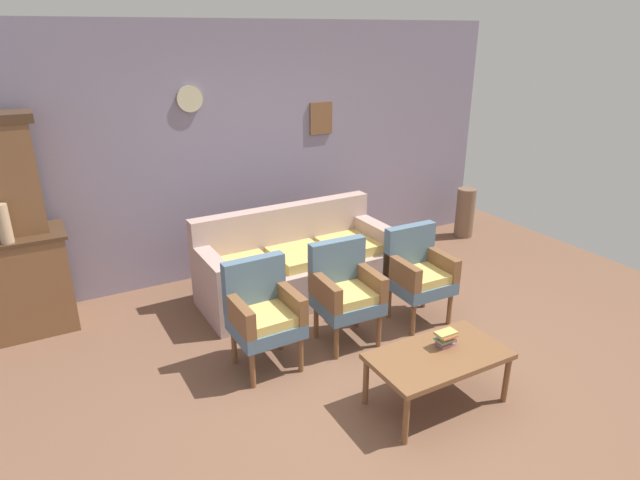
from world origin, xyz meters
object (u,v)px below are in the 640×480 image
side_cabinet (3,287)px  armchair_by_doorway (418,271)px  coffee_table (438,359)px  book_stack_on_table (446,338)px  armchair_near_cabinet (345,289)px  vase_on_cabinet (4,224)px  armchair_near_couch_end (263,311)px  floor_vase_by_wall (465,213)px  floral_couch (296,266)px

side_cabinet → armchair_by_doorway: size_ratio=1.28×
coffee_table → book_stack_on_table: size_ratio=5.62×
armchair_near_cabinet → vase_on_cabinet: bearing=151.0°
armchair_near_couch_end → coffee_table: (0.91, -1.06, -0.12)m
side_cabinet → book_stack_on_table: bearing=-42.0°
side_cabinet → book_stack_on_table: size_ratio=6.49×
armchair_near_cabinet → floor_vase_by_wall: size_ratio=1.38×
armchair_near_couch_end → armchair_by_doorway: bearing=0.4°
book_stack_on_table → armchair_near_couch_end: bearing=135.7°
armchair_near_cabinet → floor_vase_by_wall: (2.76, 1.46, -0.17)m
book_stack_on_table → floor_vase_by_wall: floor_vase_by_wall is taller
armchair_near_couch_end → armchair_near_cabinet: bearing=1.1°
armchair_by_doorway → floor_vase_by_wall: 2.45m
armchair_near_couch_end → armchair_near_cabinet: 0.78m
armchair_near_couch_end → vase_on_cabinet: bearing=140.8°
floral_couch → armchair_near_cabinet: bearing=-90.9°
armchair_near_couch_end → book_stack_on_table: size_ratio=5.06×
vase_on_cabinet → book_stack_on_table: (2.73, -2.39, -0.61)m
coffee_table → armchair_by_doorway: bearing=58.5°
floral_couch → armchair_near_cabinet: (-0.02, -0.99, 0.17)m
coffee_table → floor_vase_by_wall: (2.62, 2.54, -0.05)m
armchair_by_doorway → floor_vase_by_wall: armchair_by_doorway is taller
armchair_near_cabinet → armchair_by_doorway: bearing=-0.4°
floral_couch → coffee_table: floral_couch is taller
armchair_by_doorway → coffee_table: (-0.66, -1.07, -0.12)m
floor_vase_by_wall → armchair_near_cabinet: bearing=-152.1°
side_cabinet → book_stack_on_table: (2.86, -2.57, 0.02)m
coffee_table → book_stack_on_table: 0.17m
vase_on_cabinet → floral_couch: vase_on_cabinet is taller
armchair_near_couch_end → armchair_by_doorway: size_ratio=1.00×
floral_couch → armchair_near_couch_end: size_ratio=2.24×
vase_on_cabinet → armchair_by_doorway: 3.60m
vase_on_cabinet → armchair_near_cabinet: (2.48, -1.37, -0.60)m
floral_couch → armchair_near_cabinet: size_ratio=2.24×
armchair_near_cabinet → floor_vase_by_wall: bearing=27.9°
vase_on_cabinet → armchair_near_couch_end: size_ratio=0.37×
vase_on_cabinet → coffee_table: vase_on_cabinet is taller
armchair_near_cabinet → armchair_by_doorway: size_ratio=1.00×
side_cabinet → book_stack_on_table: 3.85m
vase_on_cabinet → floral_couch: (2.50, -0.39, -0.77)m
coffee_table → book_stack_on_table: (0.11, 0.06, 0.11)m
armchair_near_cabinet → coffee_table: (0.14, -1.08, -0.12)m
side_cabinet → floral_couch: side_cabinet is taller
side_cabinet → armchair_near_cabinet: side_cabinet is taller
side_cabinet → coffee_table: size_ratio=1.16×
armchair_near_cabinet → book_stack_on_table: size_ratio=5.06×
armchair_by_doorway → book_stack_on_table: armchair_by_doorway is taller
armchair_by_doorway → book_stack_on_table: size_ratio=5.06×
floral_couch → armchair_near_couch_end: same height
floral_couch → armchair_near_couch_end: bearing=-128.3°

